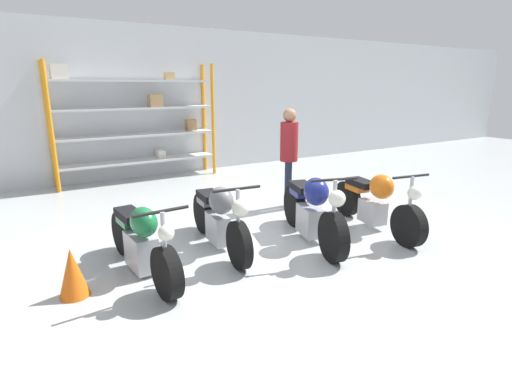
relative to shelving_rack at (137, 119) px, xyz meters
name	(u,v)px	position (x,y,z in m)	size (l,w,h in m)	color
ground_plane	(271,246)	(0.41, -5.07, -1.45)	(30.00, 30.00, 0.00)	#B2B7B7
back_wall	(148,103)	(0.41, 0.37, 0.35)	(30.00, 0.08, 3.60)	silver
shelving_rack	(137,119)	(0.00, 0.00, 0.00)	(3.74, 0.63, 2.71)	orange
motorcycle_green	(142,241)	(-1.37, -4.97, -1.04)	(0.61, 2.05, 0.98)	black
motorcycle_grey	(219,217)	(-0.25, -4.78, -0.98)	(0.61, 2.04, 1.03)	black
motorcycle_blue	(312,210)	(1.02, -5.23, -0.98)	(0.86, 2.05, 1.09)	black
motorcycle_orange	(375,202)	(2.19, -5.35, -1.00)	(0.68, 2.12, 1.02)	black
person_browsing	(289,150)	(1.70, -3.70, -0.37)	(0.45, 0.45, 1.82)	#1E2338
traffic_cone	(72,273)	(-2.17, -5.14, -1.17)	(0.32, 0.32, 0.55)	orange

